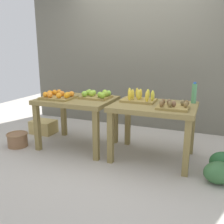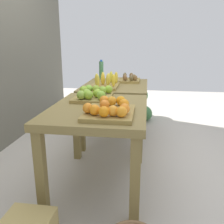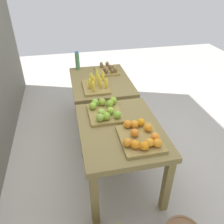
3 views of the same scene
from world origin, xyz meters
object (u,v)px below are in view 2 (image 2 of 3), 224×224
kiwi_bin (128,79)px  watermelon_pile (138,107)px  display_table_right (116,92)px  apple_bin (93,94)px  banana_crate (105,83)px  water_bottle (101,70)px  display_table_left (99,119)px  orange_bin (110,110)px

kiwi_bin → watermelon_pile: 0.91m
display_table_right → kiwi_bin: size_ratio=2.89×
apple_bin → banana_crate: (0.63, -0.01, 0.00)m
display_table_right → water_bottle: 0.58m
display_table_left → water_bottle: size_ratio=3.79×
display_table_left → water_bottle: (1.57, 0.27, 0.24)m
orange_bin → banana_crate: bearing=11.4°
display_table_left → apple_bin: size_ratio=2.48×
orange_bin → apple_bin: (0.49, 0.23, 0.00)m
orange_bin → display_table_right: bearing=5.5°
orange_bin → kiwi_bin: orange_bin is taller
water_bottle → watermelon_pile: bearing=-47.0°
kiwi_bin → watermelon_pile: bearing=-9.8°
display_table_left → display_table_right: 1.12m
display_table_left → banana_crate: bearing=6.1°
apple_bin → kiwi_bin: size_ratio=1.17×
water_bottle → banana_crate: bearing=-165.6°
water_bottle → apple_bin: bearing=-172.7°
display_table_left → watermelon_pile: display_table_left is taller
display_table_right → apple_bin: 0.88m
orange_bin → banana_crate: (1.12, 0.23, 0.01)m
banana_crate → watermelon_pile: (1.18, -0.36, -0.59)m
kiwi_bin → watermelon_pile: (0.70, -0.12, -0.57)m
kiwi_bin → watermelon_pile: kiwi_bin is taller
banana_crate → water_bottle: 0.71m
kiwi_bin → banana_crate: bearing=153.6°
display_table_left → watermelon_pile: 2.13m
kiwi_bin → display_table_right: bearing=150.6°
display_table_right → watermelon_pile: (0.95, -0.26, -0.44)m
display_table_left → kiwi_bin: bearing=-5.9°
display_table_left → water_bottle: bearing=9.7°
display_table_left → orange_bin: orange_bin is taller
banana_crate → display_table_right: bearing=-22.8°
display_table_right → orange_bin: size_ratio=2.34×
apple_bin → water_bottle: (1.31, 0.17, 0.08)m
banana_crate → kiwi_bin: banana_crate is taller
kiwi_bin → water_bottle: size_ratio=1.31×
water_bottle → watermelon_pile: water_bottle is taller
kiwi_bin → water_bottle: bearing=63.8°
display_table_left → display_table_right: same height
display_table_right → kiwi_bin: (0.25, -0.14, 0.14)m
apple_bin → water_bottle: 1.33m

